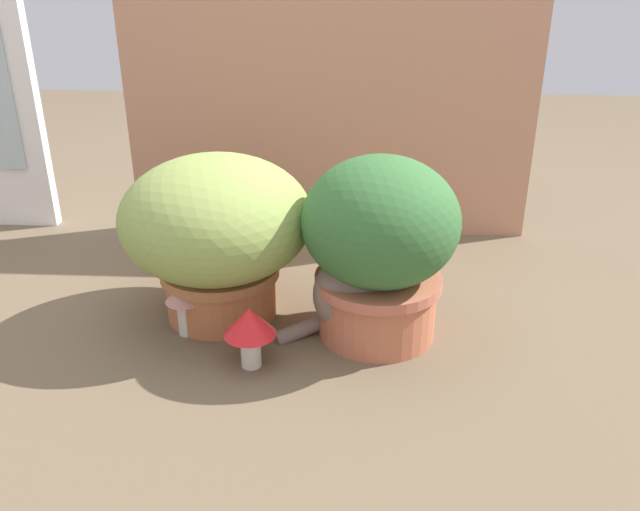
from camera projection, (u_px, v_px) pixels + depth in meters
The scene contains 7 objects.
ground_plane at pixel (275, 322), 1.53m from camera, with size 6.00×6.00×0.00m, color brown.
cardboard_backdrop at pixel (329, 90), 1.87m from camera, with size 1.21×0.03×0.88m, color tan.
grass_planter at pixel (217, 229), 1.48m from camera, with size 0.44×0.44×0.39m.
leafy_planter at pixel (380, 244), 1.39m from camera, with size 0.34×0.34×0.42m.
cat at pixel (374, 282), 1.45m from camera, with size 0.38×0.27×0.32m.
mushroom_ornament_red at pixel (250, 326), 1.33m from camera, with size 0.11×0.11×0.14m.
mushroom_ornament_pink at pixel (185, 300), 1.45m from camera, with size 0.09×0.09×0.13m.
Camera 1 is at (0.18, -1.32, 0.77)m, focal length 36.25 mm.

